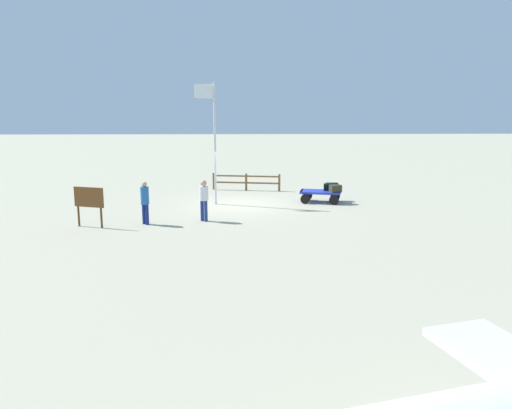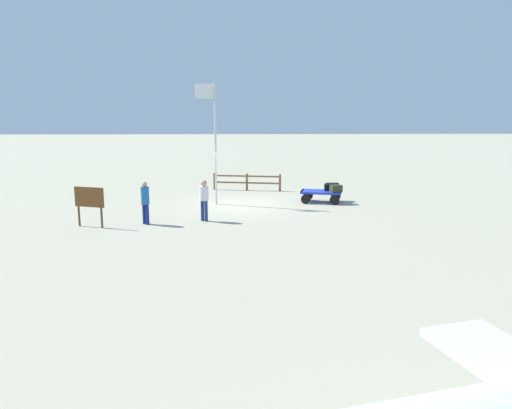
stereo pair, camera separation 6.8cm
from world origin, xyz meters
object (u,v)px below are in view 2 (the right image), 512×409
Objects in this scene: worker_trailing at (145,200)px; suitcase_grey at (330,187)px; flagpole at (213,132)px; worker_lead at (204,197)px; luggage_cart at (321,194)px; suitcase_olive at (336,189)px; suitcase_navy at (332,186)px; signboard at (89,200)px.

suitcase_grey is at bearing -150.58° from worker_trailing.
worker_lead is at bearing 86.91° from flagpole.
suitcase_olive is at bearing 150.01° from luggage_cart.
suitcase_navy is 0.10× the size of flagpole.
suitcase_navy is at bearing -144.20° from worker_lead.
worker_lead is at bearing 34.86° from suitcase_grey.
suitcase_olive is 0.36× the size of worker_lead.
worker_lead is 4.33m from flagpole.
worker_trailing reaches higher than signboard.
suitcase_navy is at bearing -173.17° from flagpole.
suitcase_grey is 6.22m from flagpole.
flagpole is (5.60, 0.43, 2.67)m from suitcase_grey.
suitcase_grey is 0.99× the size of suitcase_navy.
luggage_cart is 0.80m from suitcase_navy.
luggage_cart is at bearing 30.85° from suitcase_navy.
flagpole reaches higher than worker_trailing.
worker_lead reaches higher than signboard.
worker_trailing reaches higher than suitcase_olive.
worker_lead reaches higher than suitcase_navy.
worker_trailing is at bearing 30.26° from luggage_cart.
suitcase_olive is 11.24m from signboard.
flagpole is at bearing -120.85° from worker_trailing.
suitcase_olive is at bearing 92.50° from suitcase_navy.
suitcase_grey is (-0.47, -0.11, 0.30)m from luggage_cart.
suitcase_grey is at bearing -153.91° from signboard.
worker_trailing is at bearing 26.11° from suitcase_olive.
suitcase_olive is 6.38m from flagpole.
worker_trailing reaches higher than luggage_cart.
suitcase_olive is at bearing -153.89° from worker_trailing.
flagpole is 3.65× the size of signboard.
signboard is (4.32, 0.92, 0.05)m from worker_lead.
worker_lead is at bearing -168.03° from signboard.
luggage_cart is 0.37× the size of flagpole.
worker_lead is at bearing 36.35° from luggage_cart.
suitcase_olive is (-0.20, 0.50, 0.01)m from suitcase_grey.
worker_trailing reaches higher than suitcase_navy.
suitcase_olive is 0.36× the size of worker_trailing.
suitcase_olive is 0.39× the size of signboard.
suitcase_navy is at bearing -153.10° from signboard.
suitcase_olive is at bearing -149.45° from worker_lead.
worker_trailing reaches higher than suitcase_grey.
suitcase_grey is at bearing -145.14° from worker_lead.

